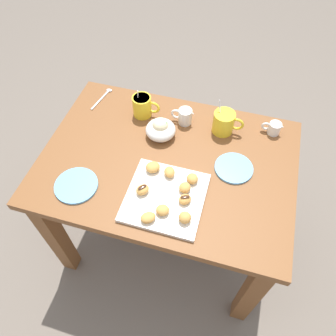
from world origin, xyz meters
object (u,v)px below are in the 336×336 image
(coffee_mug_yellow_left, at_px, (143,106))
(beignet_3, at_px, (185,199))
(beignet_1, at_px, (170,172))
(beignet_2, at_px, (185,188))
(beignet_8, at_px, (143,190))
(dining_table, at_px, (168,178))
(saucer_sky_right, at_px, (234,168))
(ice_cream_bowl, at_px, (161,129))
(beignet_4, at_px, (153,167))
(coffee_mug_yellow_right, at_px, (224,122))
(saucer_sky_left, at_px, (76,185))
(cream_pitcher_white, at_px, (185,116))
(chocolate_sauce_pitcher, at_px, (274,128))
(beignet_7, at_px, (148,218))
(beignet_6, at_px, (192,179))
(pastry_plate_square, at_px, (165,197))
(beignet_5, at_px, (185,217))

(coffee_mug_yellow_left, relative_size, beignet_3, 3.12)
(beignet_1, bearing_deg, beignet_2, -35.48)
(beignet_3, height_order, beignet_8, beignet_8)
(dining_table, bearing_deg, saucer_sky_right, 6.30)
(ice_cream_bowl, bearing_deg, beignet_1, -64.25)
(beignet_4, bearing_deg, coffee_mug_yellow_right, 53.19)
(beignet_3, relative_size, beignet_8, 0.94)
(saucer_sky_left, relative_size, saucer_sky_right, 1.09)
(cream_pitcher_white, height_order, beignet_4, cream_pitcher_white)
(chocolate_sauce_pitcher, distance_m, saucer_sky_right, 0.28)
(ice_cream_bowl, height_order, saucer_sky_left, ice_cream_bowl)
(beignet_8, bearing_deg, ice_cream_bowl, 94.20)
(beignet_4, distance_m, beignet_7, 0.22)
(ice_cream_bowl, relative_size, beignet_6, 2.77)
(pastry_plate_square, bearing_deg, beignet_2, 36.25)
(beignet_7, bearing_deg, chocolate_sauce_pitcher, 55.44)
(saucer_sky_right, height_order, beignet_8, beignet_8)
(saucer_sky_left, bearing_deg, beignet_7, -12.12)
(beignet_6, distance_m, beignet_8, 0.19)
(dining_table, bearing_deg, beignet_6, -34.82)
(chocolate_sauce_pitcher, xyz_separation_m, beignet_2, (-0.29, -0.40, 0.00))
(cream_pitcher_white, height_order, saucer_sky_right, cream_pitcher_white)
(chocolate_sauce_pitcher, bearing_deg, coffee_mug_yellow_right, -167.26)
(beignet_6, distance_m, beignet_7, 0.23)
(coffee_mug_yellow_right, distance_m, saucer_sky_right, 0.22)
(pastry_plate_square, height_order, chocolate_sauce_pitcher, chocolate_sauce_pitcher)
(cream_pitcher_white, xyz_separation_m, beignet_4, (-0.05, -0.30, -0.01))
(beignet_3, bearing_deg, cream_pitcher_white, 104.53)
(cream_pitcher_white, bearing_deg, chocolate_sauce_pitcher, 6.65)
(beignet_2, relative_size, beignet_5, 1.00)
(beignet_1, bearing_deg, chocolate_sauce_pitcher, 43.71)
(pastry_plate_square, xyz_separation_m, beignet_4, (-0.08, 0.10, 0.03))
(saucer_sky_left, bearing_deg, dining_table, 36.15)
(coffee_mug_yellow_left, distance_m, saucer_sky_left, 0.46)
(coffee_mug_yellow_left, xyz_separation_m, beignet_3, (0.30, -0.40, -0.02))
(beignet_8, bearing_deg, coffee_mug_yellow_right, 60.70)
(chocolate_sauce_pitcher, distance_m, beignet_2, 0.50)
(saucer_sky_right, bearing_deg, coffee_mug_yellow_left, 156.54)
(saucer_sky_left, distance_m, saucer_sky_right, 0.62)
(ice_cream_bowl, xyz_separation_m, beignet_6, (0.19, -0.21, -0.01))
(beignet_4, distance_m, beignet_5, 0.25)
(saucer_sky_right, bearing_deg, ice_cream_bowl, 164.68)
(beignet_1, distance_m, beignet_6, 0.09)
(coffee_mug_yellow_right, relative_size, beignet_7, 2.75)
(pastry_plate_square, xyz_separation_m, beignet_7, (-0.03, -0.11, 0.02))
(beignet_7, bearing_deg, coffee_mug_yellow_right, 71.25)
(pastry_plate_square, relative_size, coffee_mug_yellow_left, 1.92)
(cream_pitcher_white, relative_size, beignet_8, 2.04)
(beignet_6, bearing_deg, beignet_4, 176.59)
(coffee_mug_yellow_left, relative_size, beignet_7, 2.73)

